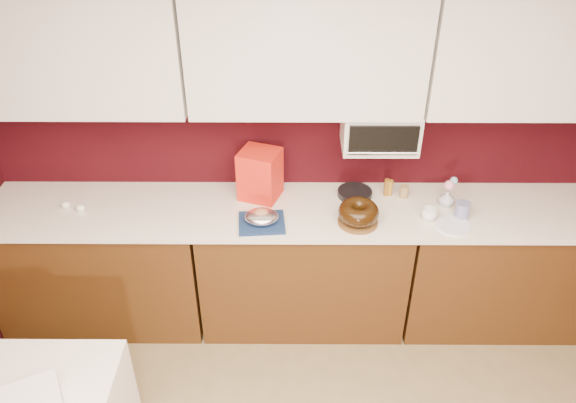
% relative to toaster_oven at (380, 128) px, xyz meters
% --- Properties ---
extents(ceiling, '(4.00, 4.50, 0.02)m').
position_rel_toaster_oven_xyz_m(ceiling, '(-0.45, -2.10, 1.12)').
color(ceiling, white).
rests_on(ceiling, wall_back).
extents(wall_back, '(4.00, 0.02, 2.50)m').
position_rel_toaster_oven_xyz_m(wall_back, '(-0.45, 0.15, -0.12)').
color(wall_back, black).
rests_on(wall_back, floor).
extents(base_cabinet_left, '(1.31, 0.58, 0.86)m').
position_rel_toaster_oven_xyz_m(base_cabinet_left, '(-1.78, -0.17, -0.95)').
color(base_cabinet_left, '#4C2B0F').
rests_on(base_cabinet_left, floor).
extents(base_cabinet_center, '(1.31, 0.58, 0.86)m').
position_rel_toaster_oven_xyz_m(base_cabinet_center, '(-0.45, -0.17, -0.95)').
color(base_cabinet_center, '#4C2B0F').
rests_on(base_cabinet_center, floor).
extents(base_cabinet_right, '(1.31, 0.58, 0.86)m').
position_rel_toaster_oven_xyz_m(base_cabinet_right, '(0.88, -0.17, -0.95)').
color(base_cabinet_right, '#4C2B0F').
rests_on(base_cabinet_right, floor).
extents(countertop, '(4.00, 0.62, 0.04)m').
position_rel_toaster_oven_xyz_m(countertop, '(-0.45, -0.17, -0.49)').
color(countertop, white).
rests_on(countertop, base_cabinet_center).
extents(upper_cabinet_left, '(1.31, 0.33, 0.70)m').
position_rel_toaster_oven_xyz_m(upper_cabinet_left, '(-1.78, -0.02, 0.48)').
color(upper_cabinet_left, white).
rests_on(upper_cabinet_left, wall_back).
extents(upper_cabinet_center, '(1.31, 0.33, 0.70)m').
position_rel_toaster_oven_xyz_m(upper_cabinet_center, '(-0.45, -0.02, 0.48)').
color(upper_cabinet_center, white).
rests_on(upper_cabinet_center, wall_back).
extents(upper_cabinet_right, '(1.31, 0.33, 0.70)m').
position_rel_toaster_oven_xyz_m(upper_cabinet_right, '(0.88, -0.02, 0.48)').
color(upper_cabinet_right, white).
rests_on(upper_cabinet_right, wall_back).
extents(toaster_oven, '(0.45, 0.30, 0.25)m').
position_rel_toaster_oven_xyz_m(toaster_oven, '(0.00, 0.00, 0.00)').
color(toaster_oven, white).
rests_on(toaster_oven, upper_cabinet_center).
extents(toaster_oven_door, '(0.40, 0.02, 0.18)m').
position_rel_toaster_oven_xyz_m(toaster_oven_door, '(0.00, -0.16, 0.00)').
color(toaster_oven_door, black).
rests_on(toaster_oven_door, toaster_oven).
extents(toaster_oven_handle, '(0.42, 0.02, 0.02)m').
position_rel_toaster_oven_xyz_m(toaster_oven_handle, '(0.00, -0.18, -0.07)').
color(toaster_oven_handle, silver).
rests_on(toaster_oven_handle, toaster_oven).
extents(cake_base, '(0.26, 0.26, 0.02)m').
position_rel_toaster_oven_xyz_m(cake_base, '(-0.13, -0.32, -0.46)').
color(cake_base, brown).
rests_on(cake_base, countertop).
extents(bundt_cake, '(0.26, 0.26, 0.10)m').
position_rel_toaster_oven_xyz_m(bundt_cake, '(-0.13, -0.32, -0.39)').
color(bundt_cake, black).
rests_on(bundt_cake, cake_base).
extents(navy_towel, '(0.29, 0.25, 0.02)m').
position_rel_toaster_oven_xyz_m(navy_towel, '(-0.71, -0.33, -0.46)').
color(navy_towel, navy).
rests_on(navy_towel, countertop).
extents(foil_ham_nest, '(0.24, 0.21, 0.07)m').
position_rel_toaster_oven_xyz_m(foil_ham_nest, '(-0.71, -0.33, -0.42)').
color(foil_ham_nest, white).
rests_on(foil_ham_nest, navy_towel).
extents(roasted_ham, '(0.11, 0.10, 0.06)m').
position_rel_toaster_oven_xyz_m(roasted_ham, '(-0.71, -0.33, -0.40)').
color(roasted_ham, '#B07550').
rests_on(roasted_ham, foil_ham_nest).
extents(pandoro_box, '(0.29, 0.28, 0.32)m').
position_rel_toaster_oven_xyz_m(pandoro_box, '(-0.73, -0.02, -0.31)').
color(pandoro_box, red).
rests_on(pandoro_box, countertop).
extents(dark_pan, '(0.28, 0.28, 0.04)m').
position_rel_toaster_oven_xyz_m(dark_pan, '(-0.12, -0.01, -0.46)').
color(dark_pan, black).
rests_on(dark_pan, countertop).
extents(coffee_mug, '(0.11, 0.11, 0.09)m').
position_rel_toaster_oven_xyz_m(coffee_mug, '(0.30, -0.27, -0.43)').
color(coffee_mug, white).
rests_on(coffee_mug, countertop).
extents(blue_jar, '(0.09, 0.09, 0.10)m').
position_rel_toaster_oven_xyz_m(blue_jar, '(0.50, -0.25, -0.42)').
color(blue_jar, navy).
rests_on(blue_jar, countertop).
extents(flower_vase, '(0.09, 0.09, 0.12)m').
position_rel_toaster_oven_xyz_m(flower_vase, '(0.44, -0.12, -0.42)').
color(flower_vase, '#B5BBCD').
rests_on(flower_vase, countertop).
extents(flower_pink, '(0.06, 0.06, 0.06)m').
position_rel_toaster_oven_xyz_m(flower_pink, '(0.44, -0.12, -0.33)').
color(flower_pink, pink).
rests_on(flower_pink, flower_vase).
extents(flower_blue, '(0.05, 0.05, 0.05)m').
position_rel_toaster_oven_xyz_m(flower_blue, '(0.47, -0.10, -0.30)').
color(flower_blue, '#7FB1CC').
rests_on(flower_blue, flower_vase).
extents(china_plate, '(0.24, 0.24, 0.01)m').
position_rel_toaster_oven_xyz_m(china_plate, '(0.43, -0.35, -0.47)').
color(china_plate, white).
rests_on(china_plate, countertop).
extents(amber_bottle, '(0.04, 0.04, 0.11)m').
position_rel_toaster_oven_xyz_m(amber_bottle, '(0.10, -0.00, -0.42)').
color(amber_bottle, '#9A6F1C').
rests_on(amber_bottle, countertop).
extents(paper_cup, '(0.06, 0.06, 0.08)m').
position_rel_toaster_oven_xyz_m(paper_cup, '(0.19, -0.03, -0.43)').
color(paper_cup, olive).
rests_on(paper_cup, countertop).
extents(egg_left, '(0.06, 0.05, 0.04)m').
position_rel_toaster_oven_xyz_m(egg_left, '(-1.93, -0.16, -0.45)').
color(egg_left, white).
rests_on(egg_left, countertop).
extents(egg_right, '(0.07, 0.06, 0.05)m').
position_rel_toaster_oven_xyz_m(egg_right, '(-1.83, -0.20, -0.45)').
color(egg_right, white).
rests_on(egg_right, countertop).
extents(amber_bottle_tall, '(0.04, 0.04, 0.12)m').
position_rel_toaster_oven_xyz_m(amber_bottle_tall, '(0.08, -0.01, -0.42)').
color(amber_bottle_tall, brown).
rests_on(amber_bottle_tall, countertop).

